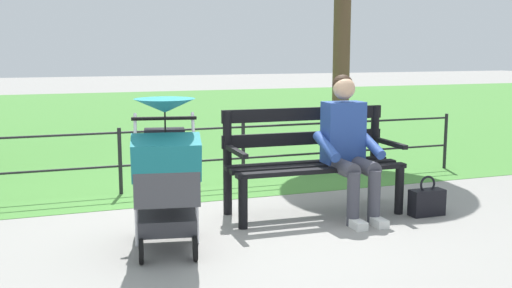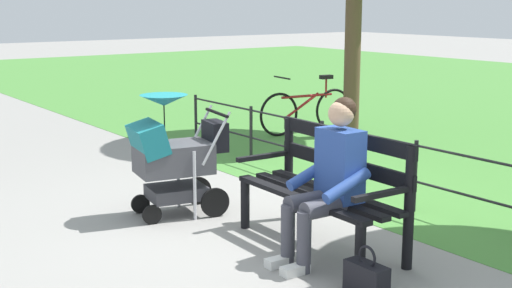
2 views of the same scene
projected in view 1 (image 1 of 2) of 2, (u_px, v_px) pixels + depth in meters
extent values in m
plane|color=gray|center=(223.00, 224.00, 5.24)|extent=(60.00, 60.00, 0.00)
cube|color=#478438|center=(107.00, 117.00, 13.40)|extent=(40.00, 16.00, 0.01)
cube|color=black|center=(308.00, 163.00, 5.63)|extent=(1.60, 0.15, 0.04)
cube|color=black|center=(316.00, 167.00, 5.46)|extent=(1.60, 0.15, 0.04)
cube|color=black|center=(324.00, 170.00, 5.30)|extent=(1.60, 0.15, 0.04)
cube|color=black|center=(304.00, 138.00, 5.69)|extent=(1.60, 0.09, 0.12)
cube|color=black|center=(304.00, 114.00, 5.66)|extent=(1.60, 0.09, 0.12)
cylinder|color=black|center=(399.00, 190.00, 5.54)|extent=(0.08, 0.08, 0.45)
cylinder|color=black|center=(374.00, 154.00, 5.96)|extent=(0.08, 0.08, 0.95)
cube|color=black|center=(389.00, 143.00, 5.67)|extent=(0.07, 0.56, 0.04)
cylinder|color=black|center=(243.00, 203.00, 5.08)|extent=(0.08, 0.08, 0.45)
cylinder|color=black|center=(227.00, 163.00, 5.49)|extent=(0.08, 0.08, 0.95)
cube|color=black|center=(236.00, 151.00, 5.21)|extent=(0.07, 0.56, 0.04)
cylinder|color=#42424C|center=(364.00, 166.00, 5.38)|extent=(0.15, 0.40, 0.14)
cylinder|color=#42424C|center=(343.00, 168.00, 5.32)|extent=(0.15, 0.40, 0.14)
cylinder|color=#42424C|center=(374.00, 197.00, 5.23)|extent=(0.11, 0.11, 0.47)
cylinder|color=#42424C|center=(353.00, 199.00, 5.16)|extent=(0.11, 0.11, 0.47)
cube|color=silver|center=(378.00, 222.00, 5.18)|extent=(0.11, 0.22, 0.07)
cube|color=silver|center=(357.00, 224.00, 5.12)|extent=(0.11, 0.22, 0.07)
cube|color=#284793|center=(343.00, 132.00, 5.51)|extent=(0.37, 0.23, 0.56)
cylinder|color=#284793|center=(371.00, 144.00, 5.48)|extent=(0.10, 0.43, 0.23)
cylinder|color=#284793|center=(326.00, 146.00, 5.34)|extent=(0.10, 0.43, 0.23)
sphere|color=tan|center=(344.00, 88.00, 5.45)|extent=(0.20, 0.20, 0.20)
sphere|color=black|center=(343.00, 85.00, 5.47)|extent=(0.19, 0.19, 0.19)
cylinder|color=black|center=(195.00, 219.00, 4.91)|extent=(0.08, 0.28, 0.28)
cylinder|color=black|center=(138.00, 221.00, 4.83)|extent=(0.08, 0.28, 0.28)
cylinder|color=black|center=(195.00, 249.00, 4.32)|extent=(0.06, 0.18, 0.18)
cylinder|color=black|center=(141.00, 251.00, 4.26)|extent=(0.06, 0.18, 0.18)
cube|color=#38383D|center=(167.00, 221.00, 4.56)|extent=(0.51, 0.59, 0.12)
cylinder|color=silver|center=(197.00, 203.00, 4.68)|extent=(0.03, 0.03, 0.65)
cylinder|color=silver|center=(136.00, 205.00, 4.61)|extent=(0.03, 0.03, 0.65)
cube|color=#47474C|center=(166.00, 178.00, 4.49)|extent=(0.58, 0.75, 0.28)
cube|color=#19727A|center=(166.00, 158.00, 4.23)|extent=(0.53, 0.39, 0.33)
cylinder|color=black|center=(164.00, 118.00, 4.86)|extent=(0.52, 0.13, 0.03)
cylinder|color=silver|center=(194.00, 144.00, 4.83)|extent=(0.08, 0.30, 0.49)
cylinder|color=silver|center=(135.00, 146.00, 4.76)|extent=(0.08, 0.30, 0.49)
cone|color=#19727A|center=(165.00, 106.00, 4.33)|extent=(0.51, 0.51, 0.10)
cylinder|color=black|center=(165.00, 131.00, 4.36)|extent=(0.01, 0.01, 0.30)
cube|color=black|center=(165.00, 146.00, 4.88)|extent=(0.34, 0.22, 0.28)
cube|color=black|center=(427.00, 203.00, 5.50)|extent=(0.32, 0.14, 0.24)
torus|color=black|center=(428.00, 184.00, 5.48)|extent=(0.16, 0.02, 0.16)
cylinder|color=black|center=(445.00, 141.00, 7.64)|extent=(0.04, 0.04, 0.70)
cylinder|color=black|center=(351.00, 147.00, 7.19)|extent=(0.04, 0.04, 0.70)
cylinder|color=black|center=(243.00, 154.00, 6.73)|extent=(0.04, 0.04, 0.70)
cylinder|color=black|center=(120.00, 161.00, 6.27)|extent=(0.04, 0.04, 0.70)
cylinder|color=black|center=(183.00, 130.00, 6.45)|extent=(6.75, 0.02, 0.02)
cylinder|color=black|center=(184.00, 162.00, 6.51)|extent=(6.75, 0.02, 0.02)
cylinder|color=brown|center=(342.00, 49.00, 8.49)|extent=(0.24, 0.24, 3.02)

